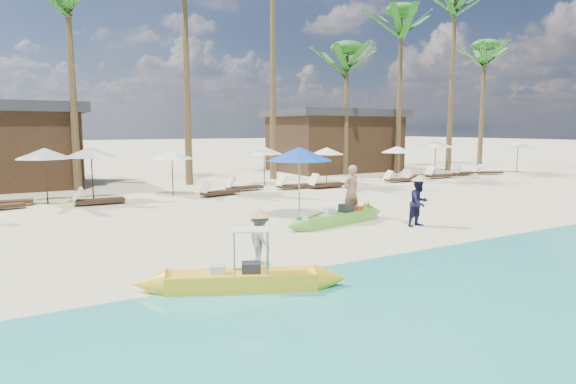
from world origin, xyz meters
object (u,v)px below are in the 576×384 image
tourist (351,191)px  yellow_canoe (242,280)px  green_canoe (338,218)px  blue_umbrella (299,154)px

tourist → yellow_canoe: bearing=29.8°
green_canoe → tourist: (1.06, 0.73, 0.69)m
green_canoe → tourist: tourist is taller
green_canoe → yellow_canoe: (-5.22, -4.25, -0.01)m
yellow_canoe → blue_umbrella: size_ratio=1.76×
green_canoe → yellow_canoe: bearing=-151.8°
yellow_canoe → blue_umbrella: blue_umbrella is taller
green_canoe → yellow_canoe: yellow_canoe is taller
green_canoe → tourist: 1.46m
yellow_canoe → tourist: tourist is taller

